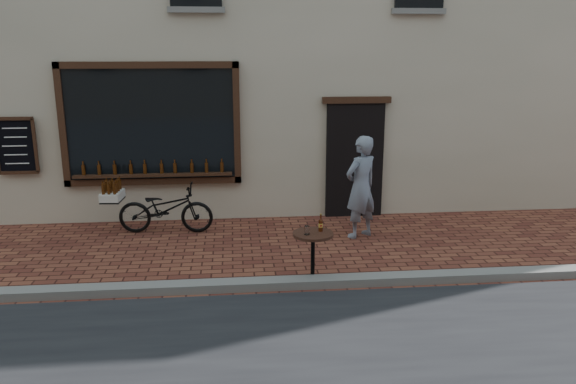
{
  "coord_description": "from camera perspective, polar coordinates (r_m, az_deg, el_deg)",
  "views": [
    {
      "loc": [
        -0.41,
        -6.95,
        3.23
      ],
      "look_at": [
        0.39,
        1.2,
        1.1
      ],
      "focal_mm": 35.0,
      "sensor_mm": 36.0,
      "label": 1
    }
  ],
  "objects": [
    {
      "name": "kerb",
      "position": [
        7.83,
        -2.15,
        -9.31
      ],
      "size": [
        90.0,
        0.25,
        0.12
      ],
      "primitive_type": "cube",
      "color": "slate",
      "rests_on": "ground"
    },
    {
      "name": "pedestrian",
      "position": [
        9.7,
        7.41,
        0.5
      ],
      "size": [
        0.78,
        0.7,
        1.78
      ],
      "primitive_type": "imported",
      "rotation": [
        0.0,
        0.0,
        3.69
      ],
      "color": "slate",
      "rests_on": "ground"
    },
    {
      "name": "ground",
      "position": [
        7.67,
        -2.05,
        -10.32
      ],
      "size": [
        90.0,
        90.0,
        0.0
      ],
      "primitive_type": "plane",
      "color": "#54241B",
      "rests_on": "ground"
    },
    {
      "name": "cargo_bicycle",
      "position": [
        10.19,
        -12.51,
        -1.62
      ],
      "size": [
        1.96,
        0.71,
        0.94
      ],
      "rotation": [
        0.0,
        0.0,
        1.49
      ],
      "color": "black",
      "rests_on": "ground"
    },
    {
      "name": "bistro_table",
      "position": [
        7.86,
        2.56,
        -5.6
      ],
      "size": [
        0.57,
        0.57,
        0.98
      ],
      "color": "black",
      "rests_on": "ground"
    }
  ]
}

